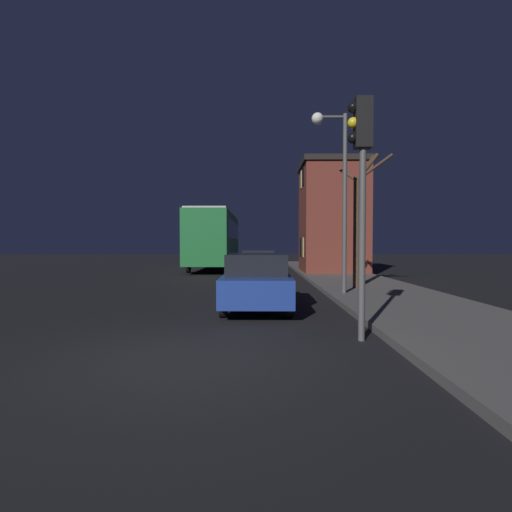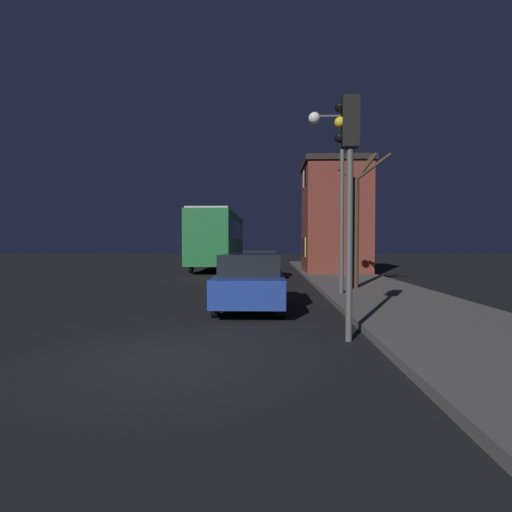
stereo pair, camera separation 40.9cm
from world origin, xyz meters
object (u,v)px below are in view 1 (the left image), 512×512
(streetlamp, at_px, (336,174))
(traffic_light, at_px, (361,167))
(bare_tree, at_px, (359,219))
(bus, at_px, (215,236))
(car_mid_lane, at_px, (258,263))
(car_near_lane, at_px, (257,280))

(streetlamp, relative_size, traffic_light, 1.34)
(traffic_light, xyz_separation_m, bare_tree, (1.79, 7.42, -0.47))
(streetlamp, distance_m, bus, 15.72)
(bus, height_order, car_mid_lane, bus)
(streetlamp, bearing_deg, traffic_light, -96.34)
(streetlamp, xyz_separation_m, car_near_lane, (-2.56, -2.20, -3.27))
(traffic_light, bearing_deg, bus, 103.52)
(streetlamp, height_order, car_mid_lane, streetlamp)
(bare_tree, relative_size, car_near_lane, 1.10)
(bare_tree, relative_size, bus, 0.41)
(traffic_light, relative_size, bare_tree, 0.90)
(streetlamp, distance_m, car_near_lane, 4.70)
(streetlamp, distance_m, traffic_light, 5.93)
(traffic_light, height_order, car_near_lane, traffic_light)
(traffic_light, xyz_separation_m, car_mid_lane, (-1.90, 13.62, -2.39))
(bare_tree, bearing_deg, bus, 117.27)
(car_near_lane, bearing_deg, car_mid_lane, 89.96)
(bare_tree, relative_size, car_mid_lane, 1.14)
(streetlamp, xyz_separation_m, traffic_light, (-0.65, -5.82, -0.89))
(streetlamp, height_order, car_near_lane, streetlamp)
(bare_tree, xyz_separation_m, car_mid_lane, (-3.69, 6.20, -1.92))
(bus, height_order, car_near_lane, bus)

